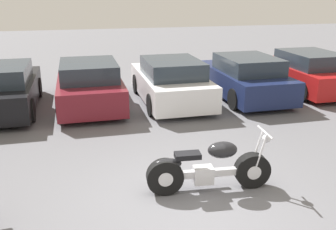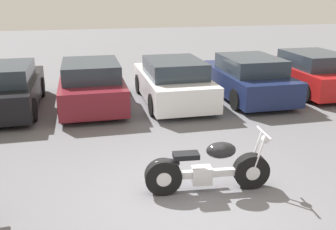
# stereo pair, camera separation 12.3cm
# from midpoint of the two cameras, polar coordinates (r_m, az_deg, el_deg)

# --- Properties ---
(ground_plane) EXTENTS (60.00, 60.00, 0.00)m
(ground_plane) POSITION_cam_midpoint_polar(r_m,az_deg,el_deg) (6.40, 3.68, -13.17)
(ground_plane) COLOR slate
(motorcycle) EXTENTS (2.21, 0.65, 1.05)m
(motorcycle) POSITION_cam_midpoint_polar(r_m,az_deg,el_deg) (6.59, 6.47, -8.14)
(motorcycle) COLOR black
(motorcycle) RESTS_ON ground_plane
(parked_car_black) EXTENTS (1.91, 4.11, 1.37)m
(parked_car_black) POSITION_cam_midpoint_polar(r_m,az_deg,el_deg) (11.82, -23.36, 3.72)
(parked_car_black) COLOR black
(parked_car_black) RESTS_ON ground_plane
(parked_car_maroon) EXTENTS (1.91, 4.11, 1.37)m
(parked_car_maroon) POSITION_cam_midpoint_polar(r_m,az_deg,el_deg) (11.57, -11.27, 4.60)
(parked_car_maroon) COLOR maroon
(parked_car_maroon) RESTS_ON ground_plane
(parked_car_white) EXTENTS (1.91, 4.11, 1.37)m
(parked_car_white) POSITION_cam_midpoint_polar(r_m,az_deg,el_deg) (11.67, 1.04, 5.08)
(parked_car_white) COLOR white
(parked_car_white) RESTS_ON ground_plane
(parked_car_navy) EXTENTS (1.91, 4.11, 1.37)m
(parked_car_navy) POSITION_cam_midpoint_polar(r_m,az_deg,el_deg) (12.47, 12.22, 5.53)
(parked_car_navy) COLOR #19234C
(parked_car_navy) RESTS_ON ground_plane
(parked_car_red) EXTENTS (1.91, 4.11, 1.37)m
(parked_car_red) POSITION_cam_midpoint_polar(r_m,az_deg,el_deg) (13.94, 21.02, 6.07)
(parked_car_red) COLOR red
(parked_car_red) RESTS_ON ground_plane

